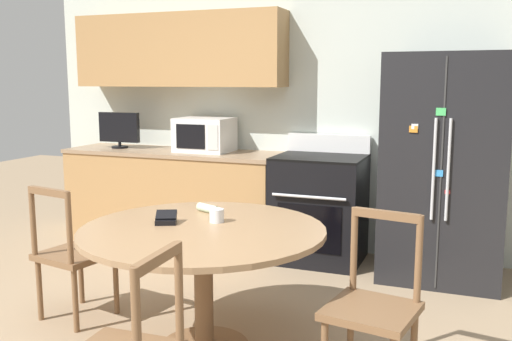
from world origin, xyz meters
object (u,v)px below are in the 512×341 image
Objects in this scene: oven_range at (319,207)px; microwave at (205,135)px; refrigerator at (444,168)px; candle_glass at (217,216)px; dining_chair_right at (373,308)px; wallet at (166,219)px; dining_chair_left at (73,255)px; countertop_tv at (119,129)px.

microwave reaches higher than oven_range.
candle_glass is at bearing -125.36° from refrigerator.
microwave is at bearing 176.68° from oven_range.
microwave is at bearing -36.57° from dining_chair_right.
dining_chair_left is at bearing 174.66° from wallet.
countertop_tv is 0.48× the size of dining_chair_right.
countertop_tv is at bearing 178.61° from refrigerator.
countertop_tv reaches higher than dining_chair_right.
microwave is 2.88m from dining_chair_right.
candle_glass is at bearing 14.50° from dining_chair_left.
candle_glass is at bearing -61.85° from microwave.
countertop_tv reaches higher than candle_glass.
dining_chair_right reaches higher than candle_glass.
dining_chair_left is at bearing 4.85° from dining_chair_right.
dining_chair_right is at bearing -4.89° from wallet.
countertop_tv is at bearing 179.73° from oven_range.
dining_chair_right is at bearing -67.83° from oven_range.
dining_chair_left is at bearing -64.63° from countertop_tv.
countertop_tv is (-0.90, -0.06, 0.03)m from microwave.
candle_glass is (1.01, 0.06, 0.33)m from dining_chair_left.
candle_glass is (0.96, -1.80, -0.29)m from microwave.
oven_range is (-1.01, 0.06, -0.41)m from refrigerator.
dining_chair_left is at bearing -91.49° from microwave.
candle_glass is at bearing 26.82° from wallet.
microwave is at bearing 109.84° from wallet.
countertop_tv is at bearing 126.24° from dining_chair_left.
oven_range is 1.76m from candle_glass.
refrigerator is 2.31m from wallet.
dining_chair_right is (2.84, -1.98, -0.65)m from countertop_tv.
wallet is (1.60, -1.87, -0.33)m from countertop_tv.
refrigerator is 3.56× the size of microwave.
dining_chair_right is (1.93, -2.04, -0.62)m from microwave.
wallet is (0.70, -1.93, -0.30)m from microwave.
oven_range is 12.49× the size of candle_glass.
dining_chair_left reaches higher than candle_glass.
refrigerator is at bearing -3.47° from microwave.
oven_range is at bearing 76.90° from wallet.
dining_chair_left is at bearing -141.71° from refrigerator.
microwave is 0.55× the size of dining_chair_left.
microwave is 0.91m from countertop_tv.
dining_chair_left is (-1.98, 0.18, 0.00)m from dining_chair_right.
countertop_tv is 3.52m from dining_chair_right.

